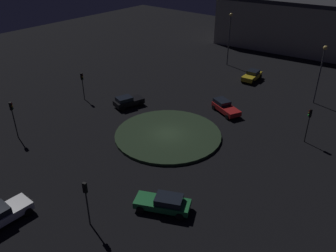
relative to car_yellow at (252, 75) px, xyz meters
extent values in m
plane|color=black|center=(0.83, -21.56, -0.76)|extent=(117.79, 117.79, 0.00)
cylinder|color=#263823|center=(0.83, -21.56, -0.61)|extent=(12.00, 12.00, 0.31)
cube|color=gold|center=(0.01, -0.10, -0.11)|extent=(2.08, 4.25, 0.66)
cube|color=black|center=(-0.03, 0.36, 0.47)|extent=(1.69, 1.96, 0.50)
cylinder|color=black|center=(1.00, -1.51, -0.44)|extent=(0.27, 0.67, 0.65)
cylinder|color=black|center=(-0.76, -1.65, -0.44)|extent=(0.27, 0.67, 0.65)
cylinder|color=black|center=(0.77, 1.45, -0.44)|extent=(0.27, 0.67, 0.65)
cylinder|color=black|center=(-0.99, 1.31, -0.44)|extent=(0.27, 0.67, 0.65)
cube|color=red|center=(2.89, -12.43, -0.15)|extent=(4.53, 3.31, 0.60)
cube|color=black|center=(1.95, -12.01, 0.41)|extent=(2.48, 2.23, 0.51)
cylinder|color=black|center=(4.62, -12.27, -0.45)|extent=(0.66, 0.46, 0.63)
cylinder|color=black|center=(3.90, -13.85, -0.45)|extent=(0.66, 0.46, 0.63)
cylinder|color=black|center=(1.87, -11.02, -0.45)|extent=(0.66, 0.46, 0.63)
cylinder|color=black|center=(1.15, -12.60, -0.45)|extent=(0.66, 0.46, 0.63)
cube|color=white|center=(-0.76, -40.04, -0.10)|extent=(1.93, 4.18, 0.65)
cylinder|color=black|center=(-1.67, -38.54, -0.42)|extent=(0.23, 0.68, 0.68)
cylinder|color=black|center=(0.20, -38.56, -0.42)|extent=(0.23, 0.68, 0.68)
cube|color=#1E7238|center=(8.12, -31.15, -0.16)|extent=(4.86, 3.50, 0.56)
cube|color=black|center=(8.62, -30.91, 0.40)|extent=(2.64, 2.31, 0.54)
cylinder|color=black|center=(7.00, -32.62, -0.44)|extent=(0.68, 0.48, 0.65)
cylinder|color=black|center=(6.27, -31.08, -0.44)|extent=(0.68, 0.48, 0.65)
cylinder|color=black|center=(9.97, -31.22, -0.44)|extent=(0.68, 0.48, 0.65)
cylinder|color=black|center=(9.24, -29.67, -0.44)|extent=(0.68, 0.48, 0.65)
cube|color=black|center=(-8.09, -18.84, -0.13)|extent=(2.77, 4.21, 0.65)
cube|color=black|center=(-8.29, -19.47, 0.44)|extent=(2.01, 2.31, 0.50)
cylinder|color=black|center=(-8.51, -17.26, -0.45)|extent=(0.39, 0.66, 0.62)
cylinder|color=black|center=(-6.87, -17.75, -0.45)|extent=(0.39, 0.66, 0.62)
cylinder|color=black|center=(-9.32, -19.93, -0.45)|extent=(0.39, 0.66, 0.62)
cylinder|color=black|center=(-7.68, -20.43, -0.45)|extent=(0.39, 0.66, 0.62)
cylinder|color=#2D2D2D|center=(-14.36, -21.25, 0.69)|extent=(0.12, 0.12, 2.91)
cube|color=black|center=(-14.36, -21.25, 2.60)|extent=(0.23, 0.30, 0.90)
sphere|color=#3F0C0C|center=(-14.22, -21.25, 2.87)|extent=(0.20, 0.20, 0.20)
sphere|color=yellow|center=(-14.22, -21.25, 2.60)|extent=(0.20, 0.20, 0.20)
sphere|color=#0F3819|center=(-14.22, -21.25, 2.33)|extent=(0.20, 0.20, 0.20)
cylinder|color=#2D2D2D|center=(13.22, -12.99, 0.78)|extent=(0.12, 0.12, 3.08)
cube|color=black|center=(13.22, -12.99, 2.77)|extent=(0.35, 0.37, 0.90)
sphere|color=#3F0C0C|center=(13.10, -13.07, 3.04)|extent=(0.20, 0.20, 0.20)
sphere|color=#4C380F|center=(13.10, -13.07, 2.77)|extent=(0.20, 0.20, 0.20)
sphere|color=#1EE53F|center=(13.10, -13.07, 2.50)|extent=(0.20, 0.20, 0.20)
cylinder|color=#2D2D2D|center=(4.81, -36.06, 0.83)|extent=(0.12, 0.12, 3.19)
cube|color=black|center=(4.81, -36.06, 2.88)|extent=(0.35, 0.29, 0.90)
sphere|color=red|center=(4.77, -35.92, 3.15)|extent=(0.20, 0.20, 0.20)
sphere|color=#4C380F|center=(4.77, -35.92, 2.88)|extent=(0.20, 0.20, 0.20)
sphere|color=#0F3819|center=(4.77, -35.92, 2.61)|extent=(0.20, 0.20, 0.20)
cylinder|color=#2D2D2D|center=(-11.96, -32.54, 0.96)|extent=(0.12, 0.12, 3.45)
cube|color=black|center=(-11.96, -32.54, 3.14)|extent=(0.36, 0.37, 0.90)
sphere|color=#3F0C0C|center=(-11.85, -32.44, 3.41)|extent=(0.20, 0.20, 0.20)
sphere|color=yellow|center=(-11.85, -32.44, 3.14)|extent=(0.20, 0.20, 0.20)
sphere|color=#0F3819|center=(-11.85, -32.44, 2.87)|extent=(0.20, 0.20, 0.20)
cylinder|color=#4C4C51|center=(10.41, -2.22, 2.94)|extent=(0.18, 0.18, 7.40)
sphere|color=#F9D166|center=(10.41, -2.22, 6.80)|extent=(0.55, 0.55, 0.55)
cylinder|color=#4C4C51|center=(-6.80, 3.89, 3.39)|extent=(0.18, 0.18, 8.31)
sphere|color=#F9D166|center=(-6.80, 3.89, 7.71)|extent=(0.54, 0.54, 0.54)
cube|color=#B7B299|center=(-2.08, 22.72, 3.63)|extent=(30.93, 17.96, 8.79)
camera|label=1|loc=(22.49, -47.87, 19.35)|focal=37.36mm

